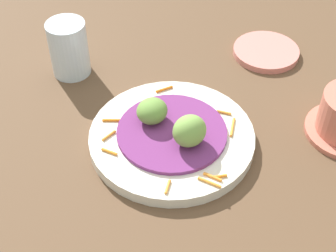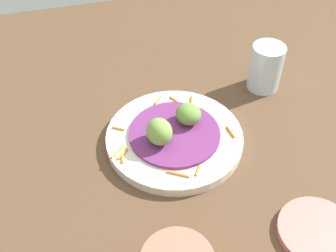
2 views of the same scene
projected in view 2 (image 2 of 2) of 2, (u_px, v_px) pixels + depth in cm
name	position (u px, v px, depth cm)	size (l,w,h in cm)	color
table_surface	(205.00, 145.00, 71.84)	(110.00, 110.00, 2.00)	brown
main_plate	(174.00, 138.00, 70.47)	(23.57, 23.57, 1.74)	silver
cabbage_bed	(174.00, 133.00, 69.64)	(15.65, 15.65, 0.62)	#702D6B
carrot_garnish	(164.00, 135.00, 69.47)	(21.22, 19.96, 0.40)	orange
guac_scoop_left	(188.00, 114.00, 70.09)	(4.56, 4.29, 3.46)	olive
guac_scoop_center	(160.00, 134.00, 65.96)	(4.76, 4.22, 4.53)	#759E47
side_plate_small	(318.00, 232.00, 57.81)	(11.38, 11.38, 1.10)	tan
water_glass	(266.00, 67.00, 78.72)	(6.29, 6.29, 9.28)	silver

